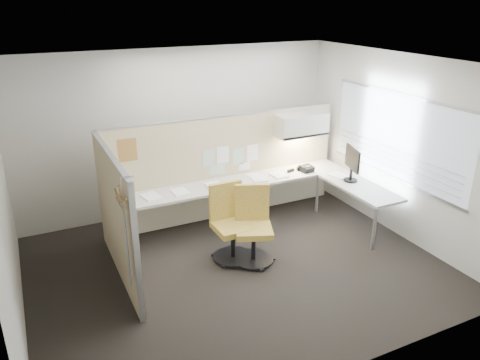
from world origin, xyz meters
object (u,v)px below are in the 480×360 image
desk (258,189)px  chair_left (231,225)px  phone (307,169)px  chair_right (253,227)px  monitor (352,162)px

desk → chair_left: bearing=-136.8°
chair_left → phone: chair_left is taller
desk → chair_left: (-0.88, -0.83, -0.09)m
desk → chair_right: chair_right is taller
chair_left → monitor: monitor is taller
desk → monitor: (1.37, -0.65, 0.45)m
desk → phone: phone is taller
chair_right → phone: size_ratio=4.69×
monitor → phone: bearing=46.9°
chair_right → monitor: monitor is taller
monitor → desk: bearing=81.6°
desk → chair_right: size_ratio=3.69×
chair_left → chair_right: chair_left is taller
desk → phone: bearing=2.5°
desk → chair_right: bearing=-121.2°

